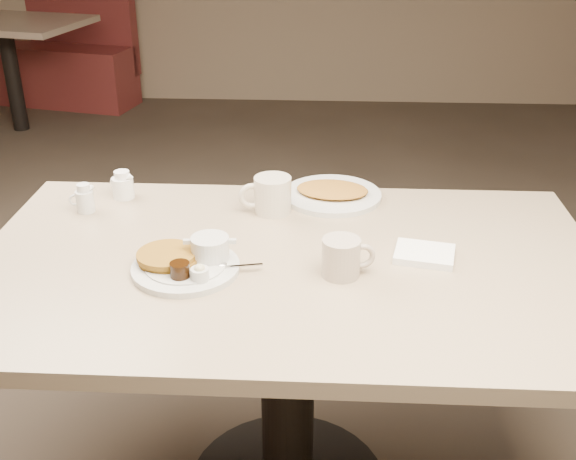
{
  "coord_description": "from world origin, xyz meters",
  "views": [
    {
      "loc": [
        0.08,
        -1.45,
        1.55
      ],
      "look_at": [
        0.0,
        0.02,
        0.82
      ],
      "focal_mm": 43.49,
      "sensor_mm": 36.0,
      "label": 1
    }
  ],
  "objects_px": {
    "creamer_right": "(123,186)",
    "coffee_mug_far": "(271,195)",
    "booth_back_left": "(62,52)",
    "hash_plate": "(332,193)",
    "main_plate": "(188,261)",
    "coffee_mug_near": "(342,257)",
    "creamer_left": "(85,199)",
    "diner_table": "(288,320)"
  },
  "relations": [
    {
      "from": "hash_plate",
      "to": "coffee_mug_near",
      "type": "bearing_deg",
      "value": -87.32
    },
    {
      "from": "diner_table",
      "to": "coffee_mug_near",
      "type": "distance_m",
      "value": 0.26
    },
    {
      "from": "hash_plate",
      "to": "booth_back_left",
      "type": "bearing_deg",
      "value": 120.69
    },
    {
      "from": "coffee_mug_far",
      "to": "creamer_right",
      "type": "relative_size",
      "value": 1.89
    },
    {
      "from": "main_plate",
      "to": "coffee_mug_near",
      "type": "distance_m",
      "value": 0.36
    },
    {
      "from": "main_plate",
      "to": "hash_plate",
      "type": "xyz_separation_m",
      "value": [
        0.33,
        0.43,
        -0.01
      ]
    },
    {
      "from": "diner_table",
      "to": "main_plate",
      "type": "xyz_separation_m",
      "value": [
        -0.23,
        -0.06,
        0.19
      ]
    },
    {
      "from": "coffee_mug_near",
      "to": "coffee_mug_far",
      "type": "distance_m",
      "value": 0.38
    },
    {
      "from": "hash_plate",
      "to": "creamer_right",
      "type": "bearing_deg",
      "value": -177.05
    },
    {
      "from": "diner_table",
      "to": "coffee_mug_near",
      "type": "relative_size",
      "value": 11.44
    },
    {
      "from": "diner_table",
      "to": "creamer_left",
      "type": "xyz_separation_m",
      "value": [
        -0.56,
        0.25,
        0.21
      ]
    },
    {
      "from": "main_plate",
      "to": "creamer_right",
      "type": "xyz_separation_m",
      "value": [
        -0.26,
        0.4,
        0.01
      ]
    },
    {
      "from": "coffee_mug_near",
      "to": "diner_table",
      "type": "bearing_deg",
      "value": 154.04
    },
    {
      "from": "coffee_mug_far",
      "to": "hash_plate",
      "type": "height_order",
      "value": "coffee_mug_far"
    },
    {
      "from": "diner_table",
      "to": "hash_plate",
      "type": "height_order",
      "value": "hash_plate"
    },
    {
      "from": "creamer_left",
      "to": "hash_plate",
      "type": "relative_size",
      "value": 0.25
    },
    {
      "from": "coffee_mug_near",
      "to": "creamer_left",
      "type": "bearing_deg",
      "value": 156.02
    },
    {
      "from": "hash_plate",
      "to": "booth_back_left",
      "type": "xyz_separation_m",
      "value": [
        -2.02,
        3.41,
        -0.35
      ]
    },
    {
      "from": "creamer_left",
      "to": "creamer_right",
      "type": "xyz_separation_m",
      "value": [
        0.08,
        0.1,
        -0.0
      ]
    },
    {
      "from": "creamer_left",
      "to": "hash_plate",
      "type": "xyz_separation_m",
      "value": [
        0.67,
        0.13,
        -0.02
      ]
    },
    {
      "from": "main_plate",
      "to": "diner_table",
      "type": "bearing_deg",
      "value": 13.69
    },
    {
      "from": "main_plate",
      "to": "booth_back_left",
      "type": "distance_m",
      "value": 4.21
    },
    {
      "from": "main_plate",
      "to": "creamer_right",
      "type": "height_order",
      "value": "creamer_right"
    },
    {
      "from": "creamer_right",
      "to": "coffee_mug_near",
      "type": "bearing_deg",
      "value": -33.55
    },
    {
      "from": "coffee_mug_near",
      "to": "hash_plate",
      "type": "height_order",
      "value": "coffee_mug_near"
    },
    {
      "from": "hash_plate",
      "to": "diner_table",
      "type": "bearing_deg",
      "value": -105.92
    },
    {
      "from": "coffee_mug_near",
      "to": "creamer_right",
      "type": "xyz_separation_m",
      "value": [
        -0.61,
        0.41,
        -0.01
      ]
    },
    {
      "from": "coffee_mug_near",
      "to": "main_plate",
      "type": "bearing_deg",
      "value": 178.93
    },
    {
      "from": "main_plate",
      "to": "creamer_right",
      "type": "distance_m",
      "value": 0.48
    },
    {
      "from": "coffee_mug_far",
      "to": "hash_plate",
      "type": "relative_size",
      "value": 0.48
    },
    {
      "from": "main_plate",
      "to": "coffee_mug_far",
      "type": "distance_m",
      "value": 0.37
    },
    {
      "from": "coffee_mug_near",
      "to": "coffee_mug_far",
      "type": "relative_size",
      "value": 0.86
    },
    {
      "from": "creamer_left",
      "to": "booth_back_left",
      "type": "distance_m",
      "value": 3.81
    },
    {
      "from": "coffee_mug_near",
      "to": "hash_plate",
      "type": "distance_m",
      "value": 0.44
    },
    {
      "from": "diner_table",
      "to": "coffee_mug_far",
      "type": "distance_m",
      "value": 0.35
    },
    {
      "from": "hash_plate",
      "to": "booth_back_left",
      "type": "relative_size",
      "value": 0.22
    },
    {
      "from": "diner_table",
      "to": "coffee_mug_far",
      "type": "xyz_separation_m",
      "value": [
        -0.06,
        0.27,
        0.22
      ]
    },
    {
      "from": "creamer_right",
      "to": "coffee_mug_far",
      "type": "bearing_deg",
      "value": -9.92
    },
    {
      "from": "creamer_left",
      "to": "booth_back_left",
      "type": "relative_size",
      "value": 0.06
    },
    {
      "from": "creamer_left",
      "to": "hash_plate",
      "type": "height_order",
      "value": "creamer_left"
    },
    {
      "from": "creamer_right",
      "to": "hash_plate",
      "type": "relative_size",
      "value": 0.25
    },
    {
      "from": "coffee_mug_far",
      "to": "booth_back_left",
      "type": "height_order",
      "value": "booth_back_left"
    }
  ]
}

